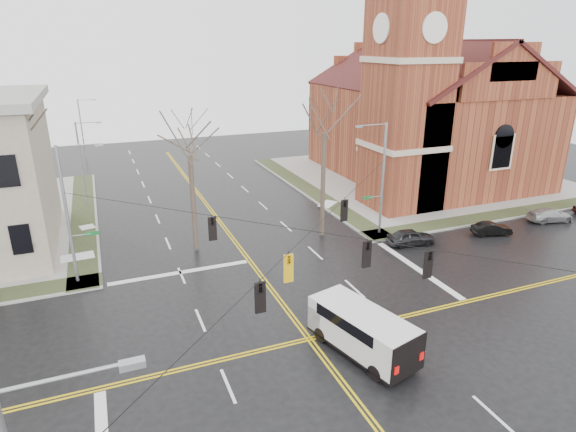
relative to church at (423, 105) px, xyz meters
name	(u,v)px	position (x,y,z in m)	size (l,w,h in m)	color
ground	(309,339)	(-24.76, -24.78, -8.43)	(120.00, 120.00, 0.00)	black
sidewalks	(309,338)	(-24.76, -24.78, -8.36)	(80.00, 80.00, 0.17)	gray
road_markings	(309,339)	(-24.76, -24.78, -8.43)	(100.00, 100.00, 0.01)	gold
church	(423,105)	(0.00, 0.00, 0.00)	(24.28, 27.48, 27.50)	maroon
signal_pole_ne	(381,176)	(-13.44, -13.28, -3.48)	(2.75, 0.22, 9.00)	gray
signal_pole_nw	(70,211)	(-36.09, -13.28, -3.48)	(2.75, 0.22, 9.00)	gray
span_wires	(311,231)	(-24.76, -24.78, -2.23)	(23.02, 23.02, 0.03)	black
traffic_signals	(317,250)	(-24.76, -25.45, -2.98)	(8.21, 8.26, 1.30)	black
streetlight_north_a	(83,161)	(-35.42, 3.22, -3.97)	(2.30, 0.20, 8.00)	gray
streetlight_north_b	(83,128)	(-35.42, 23.22, -3.97)	(2.30, 0.20, 8.00)	gray
cargo_van	(359,327)	(-22.83, -26.56, -7.09)	(3.80, 6.37, 2.28)	silver
parked_car_a	(411,237)	(-12.19, -16.09, -7.80)	(1.49, 3.71, 1.27)	black
parked_car_b	(492,229)	(-4.80, -16.84, -7.91)	(1.11, 3.19, 1.05)	black
parked_car_c	(550,215)	(2.32, -16.28, -7.85)	(1.62, 3.99, 1.16)	#A0A0A3
tree_nw_far	(2,151)	(-39.54, -10.57, 0.08)	(4.00, 4.00, 11.76)	#3C2F26
tree_nw_near	(189,149)	(-27.94, -10.91, -0.62)	(4.00, 4.00, 10.79)	#3C2F26
tree_ne	(324,125)	(-17.85, -11.91, 0.57)	(4.00, 4.00, 12.45)	#3C2F26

